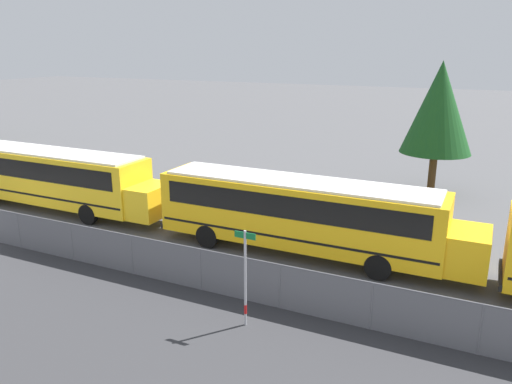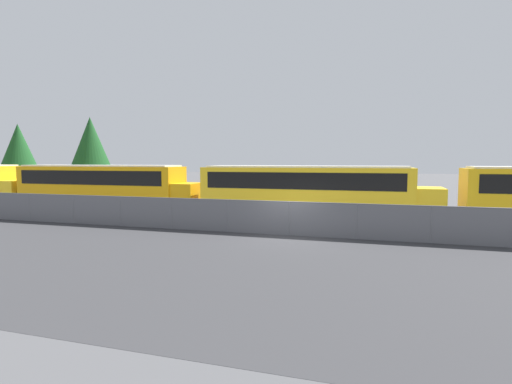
# 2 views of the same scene
# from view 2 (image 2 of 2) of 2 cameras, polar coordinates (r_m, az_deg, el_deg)

# --- Properties ---
(ground_plane) EXTENTS (200.00, 200.00, 0.00)m
(ground_plane) POSITION_cam_2_polar(r_m,az_deg,el_deg) (18.78, 4.73, -6.19)
(ground_plane) COLOR #4C4C4F
(road_strip) EXTENTS (143.94, 12.00, 0.01)m
(road_strip) POSITION_cam_2_polar(r_m,az_deg,el_deg) (13.13, -0.99, -10.83)
(road_strip) COLOR #333335
(road_strip) RESTS_ON ground_plane
(fence) EXTENTS (110.01, 0.07, 1.60)m
(fence) POSITION_cam_2_polar(r_m,az_deg,el_deg) (18.65, 4.74, -3.72)
(fence) COLOR #9EA0A5
(fence) RESTS_ON ground_plane
(school_bus_2) EXTENTS (13.47, 2.48, 3.19)m
(school_bus_2) POSITION_cam_2_polar(r_m,az_deg,el_deg) (29.17, -20.96, 1.09)
(school_bus_2) COLOR orange
(school_bus_2) RESTS_ON ground_plane
(school_bus_3) EXTENTS (13.47, 2.48, 3.19)m
(school_bus_3) POSITION_cam_2_polar(r_m,az_deg,el_deg) (23.07, 7.59, 0.54)
(school_bus_3) COLOR yellow
(school_bus_3) RESTS_ON ground_plane
(tree_1) EXTENTS (3.88, 3.88, 7.99)m
(tree_1) POSITION_cam_2_polar(r_m,az_deg,el_deg) (44.87, -22.57, 6.63)
(tree_1) COLOR #51381E
(tree_1) RESTS_ON ground_plane
(tree_3) EXTENTS (4.17, 4.17, 7.75)m
(tree_3) POSITION_cam_2_polar(r_m,az_deg,el_deg) (53.76, -30.83, 5.48)
(tree_3) COLOR #51381E
(tree_3) RESTS_ON ground_plane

